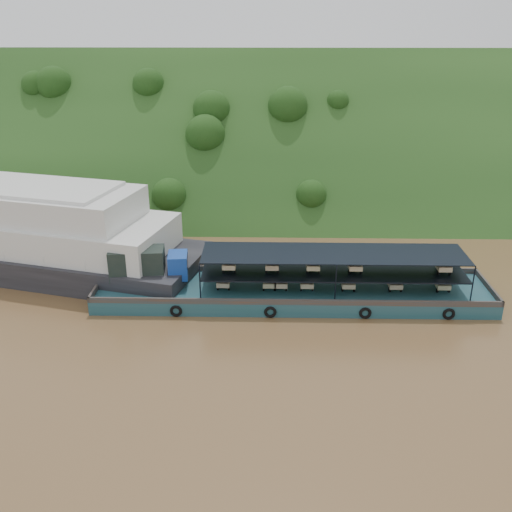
{
  "coord_description": "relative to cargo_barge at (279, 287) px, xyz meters",
  "views": [
    {
      "loc": [
        -0.9,
        -45.47,
        23.53
      ],
      "look_at": [
        -2.0,
        3.0,
        3.2
      ],
      "focal_mm": 40.0,
      "sensor_mm": 36.0,
      "label": 1
    }
  ],
  "objects": [
    {
      "name": "ground",
      "position": [
        -0.11,
        -0.65,
        -1.16
      ],
      "size": [
        160.0,
        160.0,
        0.0
      ],
      "primitive_type": "plane",
      "color": "brown",
      "rests_on": "ground"
    },
    {
      "name": "hillside",
      "position": [
        -0.11,
        35.35,
        -1.16
      ],
      "size": [
        140.0,
        39.6,
        39.6
      ],
      "primitive_type": "cube",
      "rotation": [
        0.79,
        0.0,
        0.0
      ],
      "color": "#163312",
      "rests_on": "ground"
    },
    {
      "name": "cargo_barge",
      "position": [
        0.0,
        0.0,
        0.0
      ],
      "size": [
        35.0,
        7.18,
        4.69
      ],
      "color": "#15444C",
      "rests_on": "ground"
    }
  ]
}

